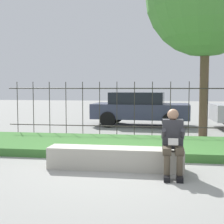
# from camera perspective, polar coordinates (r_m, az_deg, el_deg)

# --- Properties ---
(ground_plane) EXTENTS (60.00, 60.00, 0.00)m
(ground_plane) POSITION_cam_1_polar(r_m,az_deg,el_deg) (6.32, 1.36, -10.37)
(ground_plane) COLOR gray
(stone_bench) EXTENTS (2.69, 0.50, 0.43)m
(stone_bench) POSITION_cam_1_polar(r_m,az_deg,el_deg) (6.29, 0.57, -8.67)
(stone_bench) COLOR #B7B2A3
(stone_bench) RESTS_ON ground_plane
(person_seated_reader) EXTENTS (0.42, 0.73, 1.23)m
(person_seated_reader) POSITION_cam_1_polar(r_m,az_deg,el_deg) (5.87, 11.06, -5.00)
(person_seated_reader) COLOR black
(person_seated_reader) RESTS_ON ground_plane
(grass_berm) EXTENTS (10.51, 2.54, 0.19)m
(grass_berm) POSITION_cam_1_polar(r_m,az_deg,el_deg) (8.21, 3.07, -6.18)
(grass_berm) COLOR #3D7533
(grass_berm) RESTS_ON ground_plane
(iron_fence) EXTENTS (8.51, 0.03, 1.80)m
(iron_fence) POSITION_cam_1_polar(r_m,az_deg,el_deg) (10.02, 4.12, 0.64)
(iron_fence) COLOR #332D28
(iron_fence) RESTS_ON ground_plane
(car_parked_center) EXTENTS (4.09, 2.08, 1.40)m
(car_parked_center) POSITION_cam_1_polar(r_m,az_deg,el_deg) (13.14, 5.13, 0.75)
(car_parked_center) COLOR #383D56
(car_parked_center) RESTS_ON ground_plane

